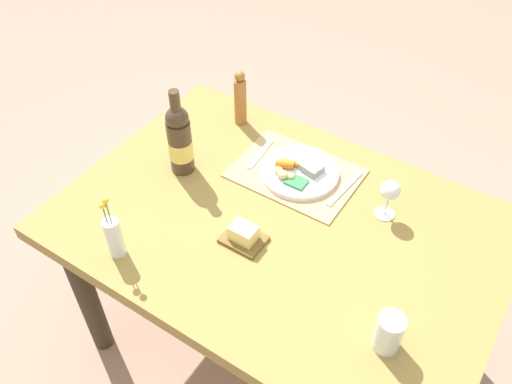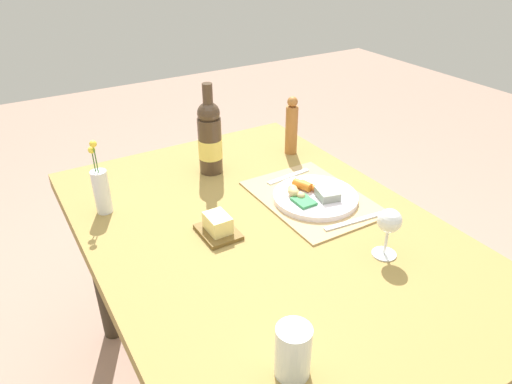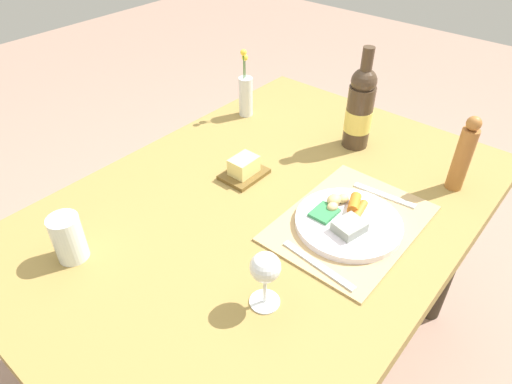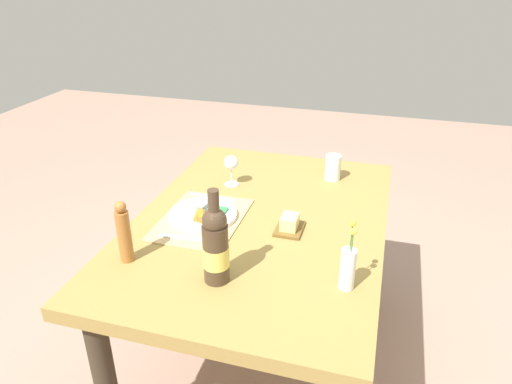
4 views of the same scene
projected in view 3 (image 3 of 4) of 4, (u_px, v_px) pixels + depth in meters
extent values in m
plane|color=#A17F6E|center=(264.00, 357.00, 1.69)|extent=(8.00, 8.00, 0.00)
cube|color=olive|center=(267.00, 210.00, 1.25)|extent=(1.38, 0.96, 0.05)
cylinder|color=#362C1F|center=(451.00, 252.00, 1.64)|extent=(0.08, 0.08, 0.70)
cylinder|color=#362C1F|center=(34.00, 352.00, 1.32)|extent=(0.08, 0.08, 0.70)
cylinder|color=#362C1F|center=(283.00, 172.00, 2.03)|extent=(0.08, 0.08, 0.70)
cube|color=tan|center=(350.00, 223.00, 1.16)|extent=(0.42, 0.31, 0.01)
cylinder|color=silver|center=(348.00, 223.00, 1.14)|extent=(0.27, 0.27, 0.02)
cube|color=gray|center=(349.00, 227.00, 1.10)|extent=(0.08, 0.08, 0.03)
cylinder|color=orange|center=(360.00, 210.00, 1.15)|extent=(0.07, 0.03, 0.02)
cylinder|color=orange|center=(354.00, 203.00, 1.17)|extent=(0.07, 0.05, 0.03)
ellipsoid|color=#D8B57A|center=(332.00, 207.00, 1.16)|extent=(0.03, 0.03, 0.02)
ellipsoid|color=tan|center=(334.00, 200.00, 1.18)|extent=(0.04, 0.03, 0.03)
ellipsoid|color=#CFBE76|center=(343.00, 198.00, 1.19)|extent=(0.03, 0.03, 0.02)
cube|color=#32884A|center=(324.00, 213.00, 1.16)|extent=(0.07, 0.06, 0.01)
cube|color=silver|center=(318.00, 265.00, 1.04)|extent=(0.04, 0.21, 0.00)
cube|color=silver|center=(384.00, 195.00, 1.24)|extent=(0.04, 0.18, 0.00)
cube|color=brown|center=(244.00, 174.00, 1.33)|extent=(0.13, 0.10, 0.01)
cube|color=#F7E38A|center=(244.00, 165.00, 1.31)|extent=(0.08, 0.06, 0.05)
cylinder|color=silver|center=(246.00, 97.00, 1.59)|extent=(0.05, 0.05, 0.14)
cylinder|color=#3F7233|center=(245.00, 87.00, 1.57)|extent=(0.00, 0.00, 0.21)
sphere|color=yellow|center=(245.00, 58.00, 1.51)|extent=(0.02, 0.02, 0.02)
cylinder|color=#3F7233|center=(244.00, 85.00, 1.55)|extent=(0.00, 0.00, 0.23)
sphere|color=yellow|center=(243.00, 52.00, 1.48)|extent=(0.02, 0.02, 0.02)
cylinder|color=silver|center=(68.00, 238.00, 1.04)|extent=(0.07, 0.07, 0.12)
cylinder|color=#B6E3C7|center=(71.00, 245.00, 1.05)|extent=(0.07, 0.07, 0.06)
cylinder|color=white|center=(265.00, 302.00, 0.97)|extent=(0.07, 0.07, 0.00)
cylinder|color=white|center=(265.00, 289.00, 0.94)|extent=(0.01, 0.01, 0.08)
sphere|color=white|center=(265.00, 267.00, 0.90)|extent=(0.06, 0.06, 0.06)
cylinder|color=#A5662F|center=(462.00, 160.00, 1.23)|extent=(0.05, 0.05, 0.19)
sphere|color=#A5662F|center=(474.00, 123.00, 1.16)|extent=(0.04, 0.04, 0.04)
cylinder|color=#443223|center=(358.00, 117.00, 1.41)|extent=(0.08, 0.08, 0.20)
sphere|color=#443223|center=(364.00, 81.00, 1.33)|extent=(0.08, 0.08, 0.08)
cylinder|color=#443223|center=(367.00, 63.00, 1.30)|extent=(0.03, 0.03, 0.10)
cylinder|color=#F0D560|center=(358.00, 120.00, 1.41)|extent=(0.08, 0.08, 0.07)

